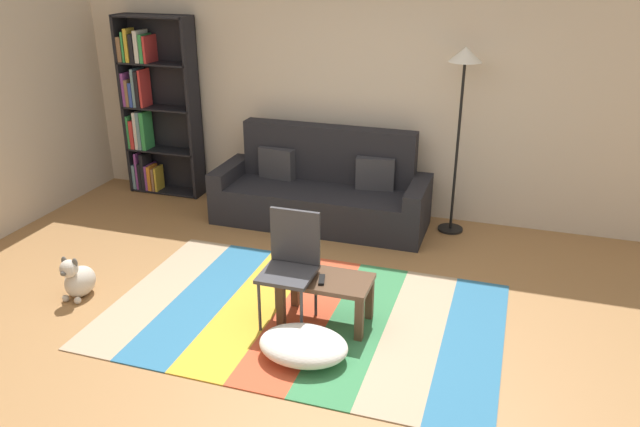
{
  "coord_description": "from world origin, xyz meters",
  "views": [
    {
      "loc": [
        1.54,
        -3.94,
        2.72
      ],
      "look_at": [
        0.02,
        0.74,
        0.65
      ],
      "focal_mm": 35.19,
      "sensor_mm": 36.0,
      "label": 1
    }
  ],
  "objects_px": {
    "standing_lamp": "(463,80)",
    "tv_remote": "(322,280)",
    "coffee_table": "(326,287)",
    "dog": "(78,279)",
    "pouf": "(303,345)",
    "folding_chair": "(291,258)",
    "bookshelf": "(152,109)",
    "couch": "(322,192)"
  },
  "relations": [
    {
      "from": "bookshelf",
      "to": "tv_remote",
      "type": "xyz_separation_m",
      "value": [
        2.8,
        -2.25,
        -0.61
      ]
    },
    {
      "from": "coffee_table",
      "to": "tv_remote",
      "type": "distance_m",
      "value": 0.11
    },
    {
      "from": "coffee_table",
      "to": "tv_remote",
      "type": "bearing_deg",
      "value": -108.85
    },
    {
      "from": "couch",
      "to": "standing_lamp",
      "type": "bearing_deg",
      "value": 7.56
    },
    {
      "from": "pouf",
      "to": "standing_lamp",
      "type": "xyz_separation_m",
      "value": [
        0.73,
        2.6,
        1.47
      ]
    },
    {
      "from": "coffee_table",
      "to": "pouf",
      "type": "height_order",
      "value": "coffee_table"
    },
    {
      "from": "couch",
      "to": "tv_remote",
      "type": "bearing_deg",
      "value": -72.32
    },
    {
      "from": "standing_lamp",
      "to": "dog",
      "type": "bearing_deg",
      "value": -140.24
    },
    {
      "from": "dog",
      "to": "tv_remote",
      "type": "height_order",
      "value": "tv_remote"
    },
    {
      "from": "dog",
      "to": "standing_lamp",
      "type": "bearing_deg",
      "value": 39.76
    },
    {
      "from": "bookshelf",
      "to": "coffee_table",
      "type": "xyz_separation_m",
      "value": [
        2.82,
        -2.2,
        -0.7
      ]
    },
    {
      "from": "pouf",
      "to": "tv_remote",
      "type": "height_order",
      "value": "tv_remote"
    },
    {
      "from": "coffee_table",
      "to": "dog",
      "type": "height_order",
      "value": "dog"
    },
    {
      "from": "dog",
      "to": "pouf",
      "type": "bearing_deg",
      "value": -6.64
    },
    {
      "from": "standing_lamp",
      "to": "tv_remote",
      "type": "bearing_deg",
      "value": -108.88
    },
    {
      "from": "bookshelf",
      "to": "pouf",
      "type": "xyz_separation_m",
      "value": [
        2.81,
        -2.7,
        -0.9
      ]
    },
    {
      "from": "coffee_table",
      "to": "pouf",
      "type": "bearing_deg",
      "value": -91.12
    },
    {
      "from": "coffee_table",
      "to": "dog",
      "type": "xyz_separation_m",
      "value": [
        -2.11,
        -0.26,
        -0.15
      ]
    },
    {
      "from": "couch",
      "to": "folding_chair",
      "type": "bearing_deg",
      "value": -79.15
    },
    {
      "from": "folding_chair",
      "to": "dog",
      "type": "bearing_deg",
      "value": -152.97
    },
    {
      "from": "coffee_table",
      "to": "standing_lamp",
      "type": "xyz_separation_m",
      "value": [
        0.72,
        2.1,
        1.26
      ]
    },
    {
      "from": "standing_lamp",
      "to": "tv_remote",
      "type": "distance_m",
      "value": 2.55
    },
    {
      "from": "tv_remote",
      "to": "bookshelf",
      "type": "bearing_deg",
      "value": 127.51
    },
    {
      "from": "dog",
      "to": "standing_lamp",
      "type": "relative_size",
      "value": 0.21
    },
    {
      "from": "dog",
      "to": "standing_lamp",
      "type": "height_order",
      "value": "standing_lamp"
    },
    {
      "from": "bookshelf",
      "to": "dog",
      "type": "distance_m",
      "value": 2.69
    },
    {
      "from": "couch",
      "to": "tv_remote",
      "type": "height_order",
      "value": "couch"
    },
    {
      "from": "bookshelf",
      "to": "coffee_table",
      "type": "relative_size",
      "value": 2.94
    },
    {
      "from": "couch",
      "to": "tv_remote",
      "type": "relative_size",
      "value": 15.07
    },
    {
      "from": "folding_chair",
      "to": "bookshelf",
      "type": "bearing_deg",
      "value": 158.61
    },
    {
      "from": "standing_lamp",
      "to": "folding_chair",
      "type": "bearing_deg",
      "value": -115.05
    },
    {
      "from": "tv_remote",
      "to": "folding_chair",
      "type": "relative_size",
      "value": 0.17
    },
    {
      "from": "couch",
      "to": "coffee_table",
      "type": "height_order",
      "value": "couch"
    },
    {
      "from": "folding_chair",
      "to": "pouf",
      "type": "bearing_deg",
      "value": -41.54
    },
    {
      "from": "tv_remote",
      "to": "folding_chair",
      "type": "bearing_deg",
      "value": 159.8
    },
    {
      "from": "tv_remote",
      "to": "folding_chair",
      "type": "distance_m",
      "value": 0.29
    },
    {
      "from": "couch",
      "to": "bookshelf",
      "type": "height_order",
      "value": "bookshelf"
    },
    {
      "from": "dog",
      "to": "tv_remote",
      "type": "relative_size",
      "value": 2.65
    },
    {
      "from": "pouf",
      "to": "tv_remote",
      "type": "bearing_deg",
      "value": 90.93
    },
    {
      "from": "bookshelf",
      "to": "dog",
      "type": "height_order",
      "value": "bookshelf"
    },
    {
      "from": "coffee_table",
      "to": "standing_lamp",
      "type": "height_order",
      "value": "standing_lamp"
    },
    {
      "from": "couch",
      "to": "dog",
      "type": "height_order",
      "value": "couch"
    }
  ]
}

